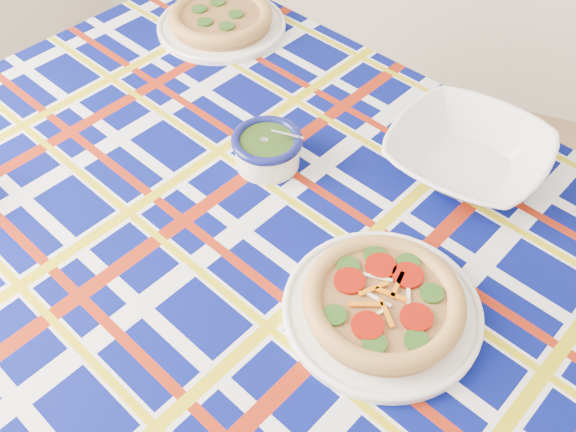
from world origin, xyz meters
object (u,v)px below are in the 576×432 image
at_px(dining_table, 298,266).
at_px(serving_bowl, 467,155).
at_px(pesto_bowl, 267,147).
at_px(main_focaccia_plate, 384,301).

bearing_deg(dining_table, serving_bowl, 71.48).
distance_m(dining_table, pesto_bowl, 0.22).
relative_size(dining_table, pesto_bowl, 14.41).
height_order(main_focaccia_plate, pesto_bowl, pesto_bowl).
relative_size(main_focaccia_plate, serving_bowl, 1.10).
height_order(pesto_bowl, serving_bowl, pesto_bowl).
xyz_separation_m(dining_table, main_focaccia_plate, (0.17, -0.09, 0.11)).
height_order(dining_table, serving_bowl, serving_bowl).
bearing_deg(dining_table, main_focaccia_plate, -6.88).
distance_m(main_focaccia_plate, serving_bowl, 0.36).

